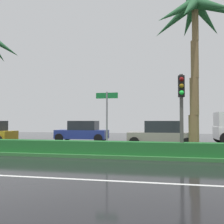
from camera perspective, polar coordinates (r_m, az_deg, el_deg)
ground_plane at (r=14.98m, az=-6.51°, el=-8.80°), size 90.00×42.00×0.10m
near_lane_divider_stripe at (r=8.67m, az=-21.42°, el=-13.34°), size 81.00×0.14×0.01m
median_strip at (r=14.02m, az=-7.79°, el=-8.75°), size 85.50×4.00×0.15m
median_hedge at (r=12.67m, az=-9.90°, el=-7.75°), size 76.50×0.70×0.60m
palm_tree_centre_left at (r=13.98m, az=18.32°, el=17.99°), size 4.62×4.65×8.00m
traffic_signal_median_right at (r=11.75m, az=15.45°, el=2.75°), size 0.28×0.43×3.68m
street_name_sign at (r=12.37m, az=-1.17°, el=-0.37°), size 1.10×0.08×3.00m
car_in_traffic_second at (r=21.28m, az=-6.71°, el=-4.41°), size 4.30×2.02×1.72m
car_in_traffic_third at (r=17.20m, az=11.05°, el=-4.96°), size 4.30×2.02×1.72m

